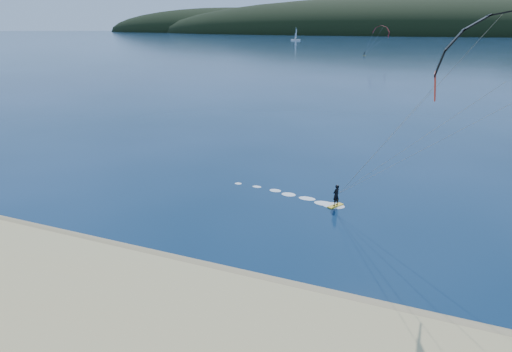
# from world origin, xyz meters

# --- Properties ---
(ground) EXTENTS (1800.00, 1800.00, 0.00)m
(ground) POSITION_xyz_m (0.00, 0.00, 0.00)
(ground) COLOR #08213C
(ground) RESTS_ON ground
(wet_sand) EXTENTS (220.00, 2.50, 0.10)m
(wet_sand) POSITION_xyz_m (0.00, 4.50, 0.05)
(wet_sand) COLOR #8B7B51
(wet_sand) RESTS_ON ground
(headland) EXTENTS (1200.00, 310.00, 140.00)m
(headland) POSITION_xyz_m (0.63, 745.28, 0.00)
(headland) COLOR black
(headland) RESTS_ON ground
(kitesurfer_near) EXTENTS (25.59, 8.34, 15.83)m
(kitesurfer_near) POSITION_xyz_m (16.85, 13.32, 11.51)
(kitesurfer_near) COLOR gold
(kitesurfer_near) RESTS_ON ground
(kitesurfer_far) EXTENTS (12.83, 8.56, 14.31)m
(kitesurfer_far) POSITION_xyz_m (-13.68, 205.61, 10.36)
(kitesurfer_far) COLOR gold
(kitesurfer_far) RESTS_ON ground
(sailboat) EXTENTS (8.78, 5.72, 12.64)m
(sailboat) POSITION_xyz_m (-115.41, 396.75, 0.93)
(sailboat) COLOR white
(sailboat) RESTS_ON ground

